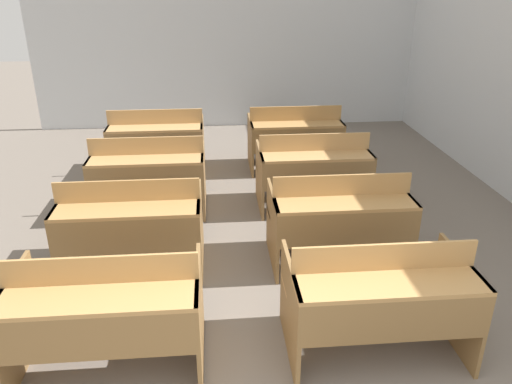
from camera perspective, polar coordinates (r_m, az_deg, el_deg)
wall_back at (r=8.71m, az=-3.34°, el=17.61°), size 6.48×0.06×3.12m
bench_front_left at (r=3.46m, az=-16.70°, el=-12.81°), size 1.22×0.77×0.87m
bench_front_right at (r=3.55m, az=13.82°, el=-11.47°), size 1.22×0.77×0.87m
bench_second_left at (r=4.51m, az=-14.04°, el=-3.49°), size 1.22×0.77×0.87m
bench_second_right at (r=4.55m, az=9.48°, el=-2.83°), size 1.22×0.77×0.87m
bench_third_left at (r=5.61m, az=-12.15°, el=2.13°), size 1.22×0.77×0.87m
bench_third_right at (r=5.64m, az=6.53°, el=2.64°), size 1.22×0.77×0.87m
bench_back_left at (r=6.74m, az=-11.23°, el=5.84°), size 1.22×0.77×0.87m
bench_back_right at (r=6.80m, az=4.44°, el=6.37°), size 1.22×0.77×0.87m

